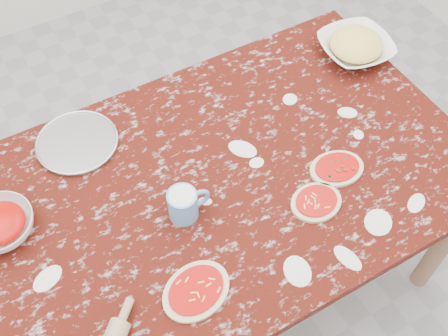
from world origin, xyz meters
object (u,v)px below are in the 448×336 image
(flour_mug, at_px, (184,204))
(pizza_tray, at_px, (77,143))
(worktable, at_px, (224,192))
(sauce_bowl, at_px, (0,226))
(cheese_bowl, at_px, (355,48))

(flour_mug, bearing_deg, pizza_tray, 114.29)
(worktable, distance_m, flour_mug, 0.22)
(pizza_tray, xyz_separation_m, flour_mug, (0.19, -0.42, 0.05))
(sauce_bowl, distance_m, cheese_bowl, 1.37)
(worktable, xyz_separation_m, sauce_bowl, (-0.66, 0.15, 0.11))
(cheese_bowl, bearing_deg, worktable, -160.43)
(worktable, height_order, pizza_tray, pizza_tray)
(pizza_tray, distance_m, flour_mug, 0.46)
(worktable, distance_m, cheese_bowl, 0.76)
(sauce_bowl, xyz_separation_m, flour_mug, (0.49, -0.21, 0.02))
(pizza_tray, relative_size, cheese_bowl, 1.02)
(cheese_bowl, xyz_separation_m, flour_mug, (-0.87, -0.31, 0.02))
(sauce_bowl, bearing_deg, flour_mug, -23.11)
(worktable, xyz_separation_m, pizza_tray, (-0.36, 0.36, 0.09))
(worktable, distance_m, sauce_bowl, 0.69)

